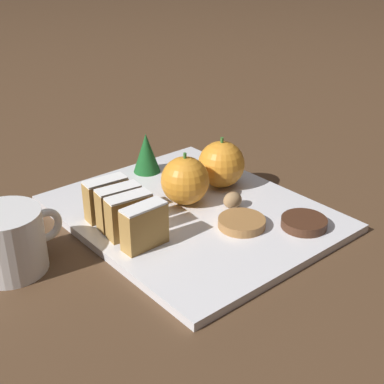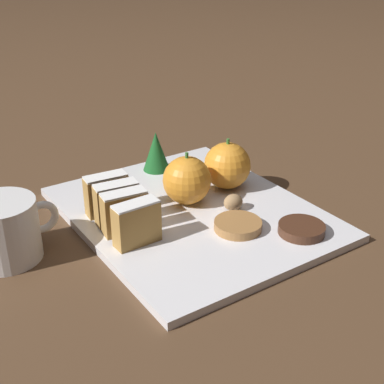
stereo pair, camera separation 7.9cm
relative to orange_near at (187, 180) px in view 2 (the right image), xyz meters
The scene contains 13 objects.
ground_plane 0.06m from the orange_near, 107.23° to the right, with size 6.00×6.00×0.00m, color #513823.
serving_platter 0.05m from the orange_near, 107.23° to the right, with size 0.33×0.39×0.01m.
stollen_slice_front 0.14m from the orange_near, 152.68° to the right, with size 0.06×0.03×0.06m.
stollen_slice_second 0.12m from the orange_near, 166.33° to the right, with size 0.06×0.03×0.06m.
stollen_slice_third 0.12m from the orange_near, behind, with size 0.07×0.03×0.06m.
stollen_slice_fourth 0.12m from the orange_near, 162.10° to the left, with size 0.06×0.03×0.06m.
orange_near is the anchor object (origin of this frame).
orange_far 0.08m from the orange_near, ahead, with size 0.08×0.08×0.08m.
walnut 0.08m from the orange_near, 53.67° to the right, with size 0.03×0.02×0.02m.
chocolate_cookie 0.19m from the orange_near, 64.17° to the right, with size 0.06×0.06×0.01m.
gingerbread_cookie 0.11m from the orange_near, 82.69° to the right, with size 0.07×0.07×0.01m.
evergreen_sprig 0.13m from the orange_near, 80.03° to the left, with size 0.05×0.05×0.07m.
coffee_mug 0.27m from the orange_near, behind, with size 0.12×0.09×0.08m.
Camera 2 is at (-0.39, -0.59, 0.39)m, focal length 50.00 mm.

